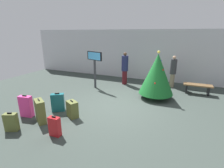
% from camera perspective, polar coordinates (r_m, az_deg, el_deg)
% --- Properties ---
extents(ground_plane, '(16.00, 16.00, 0.00)m').
position_cam_1_polar(ground_plane, '(6.89, 0.92, -7.46)').
color(ground_plane, '#38423D').
extents(back_wall, '(16.00, 0.20, 3.06)m').
position_cam_1_polar(back_wall, '(10.73, 10.21, 9.74)').
color(back_wall, silver).
rests_on(back_wall, ground_plane).
extents(holiday_tree, '(1.52, 1.52, 2.15)m').
position_cam_1_polar(holiday_tree, '(7.60, 15.12, 3.33)').
color(holiday_tree, '#4C3319').
rests_on(holiday_tree, ground_plane).
extents(flight_info_kiosk, '(0.99, 0.41, 1.94)m').
position_cam_1_polar(flight_info_kiosk, '(8.82, -5.98, 7.36)').
color(flight_info_kiosk, '#333338').
rests_on(flight_info_kiosk, ground_plane).
extents(waiting_bench, '(1.28, 0.44, 0.48)m').
position_cam_1_polar(waiting_bench, '(9.08, 27.24, -0.91)').
color(waiting_bench, brown).
rests_on(waiting_bench, ground_plane).
extents(traveller_0, '(0.48, 0.48, 1.83)m').
position_cam_1_polar(traveller_0, '(9.54, 4.40, 5.57)').
color(traveller_0, '#4C1419').
rests_on(traveller_0, ground_plane).
extents(traveller_1, '(0.46, 0.46, 1.71)m').
position_cam_1_polar(traveller_1, '(9.56, 20.15, 4.25)').
color(traveller_1, gray).
rests_on(traveller_1, ground_plane).
extents(suitcase_0, '(0.50, 0.44, 0.63)m').
position_cam_1_polar(suitcase_0, '(6.08, -13.42, -8.41)').
color(suitcase_0, '#59602D').
rests_on(suitcase_0, ground_plane).
extents(suitcase_1, '(0.34, 0.17, 0.63)m').
position_cam_1_polar(suitcase_1, '(5.21, -19.03, -13.58)').
color(suitcase_1, '#B2191E').
rests_on(suitcase_1, ground_plane).
extents(suitcase_2, '(0.42, 0.32, 0.61)m').
position_cam_1_polar(suitcase_2, '(6.00, -31.24, -11.10)').
color(suitcase_2, '#59602D').
rests_on(suitcase_2, ground_plane).
extents(suitcase_3, '(0.48, 0.27, 0.81)m').
position_cam_1_polar(suitcase_3, '(6.66, -27.31, -6.81)').
color(suitcase_3, '#E5388C').
rests_on(suitcase_3, ground_plane).
extents(suitcase_4, '(0.56, 0.48, 0.82)m').
position_cam_1_polar(suitcase_4, '(6.05, -23.36, -8.56)').
color(suitcase_4, '#59602D').
rests_on(suitcase_4, ground_plane).
extents(suitcase_5, '(0.51, 0.43, 0.73)m').
position_cam_1_polar(suitcase_5, '(6.65, -18.02, -6.05)').
color(suitcase_5, '#19606B').
rests_on(suitcase_5, ground_plane).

